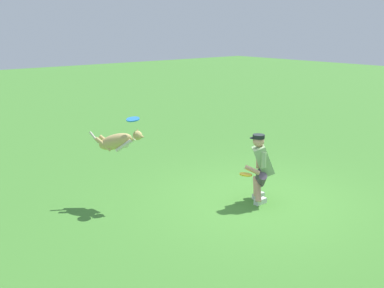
{
  "coord_description": "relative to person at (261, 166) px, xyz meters",
  "views": [
    {
      "loc": [
        5.9,
        4.99,
        3.19
      ],
      "look_at": [
        1.01,
        -0.89,
        1.12
      ],
      "focal_mm": 40.64,
      "sensor_mm": 36.0,
      "label": 1
    }
  ],
  "objects": [
    {
      "name": "ground_plane",
      "position": [
        -0.02,
        0.09,
        -0.7
      ],
      "size": [
        60.0,
        60.0,
        0.0
      ],
      "primitive_type": "plane",
      "color": "#458532"
    },
    {
      "name": "person",
      "position": [
        0.0,
        0.0,
        0.0
      ],
      "size": [
        0.71,
        0.59,
        1.29
      ],
      "rotation": [
        0.0,
        0.0,
        -0.71
      ],
      "color": "silver",
      "rests_on": "ground_plane"
    },
    {
      "name": "dog",
      "position": [
        2.05,
        -1.64,
        0.48
      ],
      "size": [
        0.69,
        0.92,
        0.49
      ],
      "rotation": [
        0.0,
        0.0,
        2.19
      ],
      "color": "tan"
    },
    {
      "name": "frisbee_flying",
      "position": [
        1.87,
        -1.39,
        0.91
      ],
      "size": [
        0.31,
        0.31,
        0.06
      ],
      "primitive_type": "cylinder",
      "rotation": [
        0.01,
        0.15,
        0.43
      ],
      "color": "#2B82DB"
    },
    {
      "name": "frisbee_held",
      "position": [
        0.39,
        -0.02,
        -0.09
      ],
      "size": [
        0.31,
        0.31,
        0.06
      ],
      "primitive_type": "cylinder",
      "rotation": [
        -0.06,
        0.1,
        2.66
      ],
      "color": "yellow",
      "rests_on": "person"
    }
  ]
}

